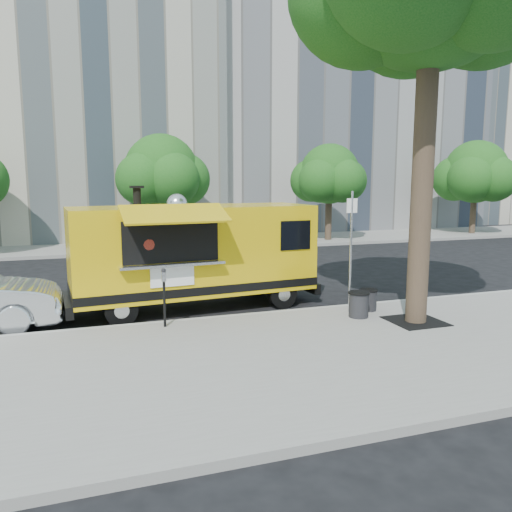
{
  "coord_description": "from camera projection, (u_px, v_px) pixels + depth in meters",
  "views": [
    {
      "loc": [
        -4.52,
        -12.28,
        3.42
      ],
      "look_at": [
        -0.38,
        0.0,
        1.43
      ],
      "focal_mm": 35.0,
      "sensor_mm": 36.0,
      "label": 1
    }
  ],
  "objects": [
    {
      "name": "far_tree_b",
      "position": [
        162.0,
        171.0,
        24.45
      ],
      "size": [
        3.6,
        3.6,
        5.5
      ],
      "color": "#33261C",
      "rests_on": "far_sidewalk"
    },
    {
      "name": "far_tree_c",
      "position": [
        329.0,
        174.0,
        27.03
      ],
      "size": [
        3.24,
        3.24,
        5.21
      ],
      "color": "#33261C",
      "rests_on": "far_sidewalk"
    },
    {
      "name": "food_truck",
      "position": [
        193.0,
        252.0,
        13.14
      ],
      "size": [
        6.74,
        3.46,
        3.25
      ],
      "rotation": [
        0.0,
        0.0,
        0.08
      ],
      "color": "gold",
      "rests_on": "ground"
    },
    {
      "name": "sidewalk",
      "position": [
        340.0,
        353.0,
        9.69
      ],
      "size": [
        60.0,
        6.0,
        0.15
      ],
      "primitive_type": "cube",
      "color": "gray",
      "rests_on": "ground"
    },
    {
      "name": "curb",
      "position": [
        282.0,
        314.0,
        12.57
      ],
      "size": [
        60.0,
        0.14,
        0.16
      ],
      "primitive_type": "cube",
      "color": "#999993",
      "rests_on": "ground"
    },
    {
      "name": "parking_meter",
      "position": [
        164.0,
        290.0,
        11.09
      ],
      "size": [
        0.11,
        0.11,
        1.33
      ],
      "color": "black",
      "rests_on": "sidewalk"
    },
    {
      "name": "trash_bin_right",
      "position": [
        368.0,
        299.0,
        12.58
      ],
      "size": [
        0.45,
        0.45,
        0.54
      ],
      "color": "black",
      "rests_on": "sidewalk"
    },
    {
      "name": "far_sidewalk",
      "position": [
        181.0,
        244.0,
        26.09
      ],
      "size": [
        60.0,
        5.0,
        0.15
      ],
      "primitive_type": "cube",
      "color": "gray",
      "rests_on": "ground"
    },
    {
      "name": "building_left",
      "position": [
        17.0,
        34.0,
        29.72
      ],
      "size": [
        22.0,
        14.0,
        24.0
      ],
      "primitive_type": "cube",
      "color": "#BFB59F",
      "rests_on": "ground"
    },
    {
      "name": "sign_post",
      "position": [
        351.0,
        245.0,
        12.21
      ],
      "size": [
        0.28,
        0.06,
        3.0
      ],
      "color": "silver",
      "rests_on": "sidewalk"
    },
    {
      "name": "building_right",
      "position": [
        494.0,
        128.0,
        44.2
      ],
      "size": [
        16.0,
        12.0,
        16.0
      ],
      "primitive_type": "cube",
      "color": "#BFB59F",
      "rests_on": "ground"
    },
    {
      "name": "ground",
      "position": [
        269.0,
        308.0,
        13.45
      ],
      "size": [
        120.0,
        120.0,
        0.0
      ],
      "primitive_type": "plane",
      "color": "black",
      "rests_on": "ground"
    },
    {
      "name": "far_tree_d",
      "position": [
        476.0,
        172.0,
        30.35
      ],
      "size": [
        3.78,
        3.78,
        5.64
      ],
      "color": "#33261C",
      "rests_on": "far_sidewalk"
    },
    {
      "name": "building_mid",
      "position": [
        315.0,
        91.0,
        37.27
      ],
      "size": [
        20.0,
        14.0,
        20.0
      ],
      "primitive_type": "cube",
      "color": "#A09A96",
      "rests_on": "ground"
    },
    {
      "name": "trash_bin_left",
      "position": [
        359.0,
        304.0,
        11.96
      ],
      "size": [
        0.51,
        0.51,
        0.61
      ],
      "color": "black",
      "rests_on": "sidewalk"
    },
    {
      "name": "tree_well",
      "position": [
        415.0,
        321.0,
        11.63
      ],
      "size": [
        1.2,
        1.2,
        0.02
      ],
      "primitive_type": "cube",
      "color": "black",
      "rests_on": "sidewalk"
    }
  ]
}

